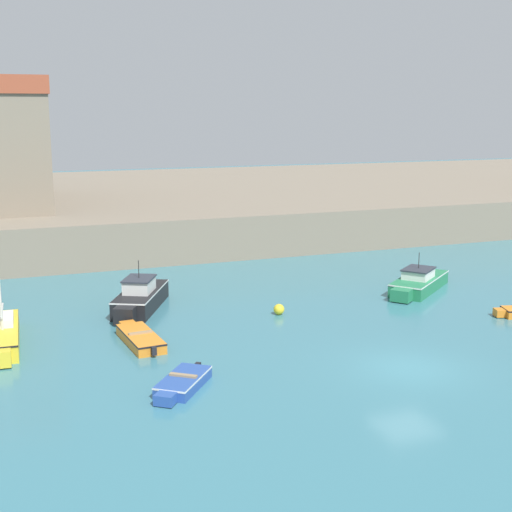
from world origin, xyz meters
The scene contains 8 objects.
ground_plane centered at (0.00, 0.00, 0.00)m, with size 200.00×200.00×0.00m, color teal.
quay_seawall centered at (0.00, 41.60, 1.49)m, with size 120.00×40.00×2.99m, color gray.
dinghy_orange_0 centered at (-9.28, 6.83, 0.26)m, with size 1.55×4.41×0.54m.
sailboat_yellow_1 centered at (-14.87, 8.74, 0.47)m, with size 1.54×6.19×5.06m.
dinghy_blue_3 centered at (-8.90, 1.11, 0.25)m, with size 2.76×3.18×0.52m.
motorboat_green_4 centered at (7.29, 10.41, 0.49)m, with size 5.56×4.85×2.21m.
motorboat_black_6 centered at (-8.16, 12.20, 0.62)m, with size 3.86×5.86×2.57m.
mooring_buoy centered at (-1.89, 8.77, 0.27)m, with size 0.54×0.54×0.54m, color yellow.
Camera 1 is at (-15.06, -22.82, 10.03)m, focal length 50.00 mm.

